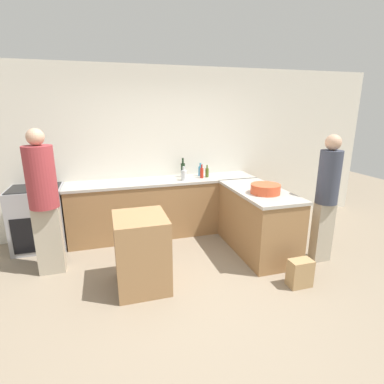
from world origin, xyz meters
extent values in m
plane|color=gray|center=(0.00, 0.00, 0.00)|extent=(14.00, 14.00, 0.00)
cube|color=silver|center=(0.00, 2.11, 1.35)|extent=(8.00, 0.06, 2.70)
cube|color=olive|center=(0.00, 1.78, 0.44)|extent=(3.02, 0.59, 0.89)
cube|color=#ADA89E|center=(0.00, 1.78, 0.91)|extent=(3.05, 0.62, 0.04)
cube|color=olive|center=(1.18, 0.79, 0.44)|extent=(0.66, 1.40, 0.89)
cube|color=#ADA89E|center=(1.18, 0.79, 0.91)|extent=(0.69, 1.43, 0.04)
cube|color=#99999E|center=(-1.90, 1.78, 0.46)|extent=(0.73, 0.59, 0.93)
cube|color=black|center=(-1.90, 1.49, 0.33)|extent=(0.62, 0.01, 0.52)
cube|color=black|center=(-1.90, 1.78, 0.93)|extent=(0.68, 0.54, 0.01)
cube|color=#997047|center=(-0.56, 0.32, 0.44)|extent=(0.59, 0.66, 0.88)
cylinder|color=#DB512D|center=(1.16, 0.60, 0.99)|extent=(0.40, 0.40, 0.13)
cylinder|color=black|center=(0.36, 1.91, 1.04)|extent=(0.07, 0.07, 0.23)
cylinder|color=black|center=(0.36, 1.91, 1.20)|extent=(0.03, 0.03, 0.09)
cylinder|color=#338CBF|center=(0.66, 1.90, 1.01)|extent=(0.07, 0.07, 0.16)
cylinder|color=#338CBF|center=(0.66, 1.90, 1.12)|extent=(0.03, 0.03, 0.06)
cylinder|color=silver|center=(0.30, 1.65, 1.01)|extent=(0.09, 0.09, 0.16)
cylinder|color=silver|center=(0.30, 1.65, 1.12)|extent=(0.04, 0.04, 0.06)
cylinder|color=red|center=(0.63, 1.73, 1.01)|extent=(0.06, 0.06, 0.16)
cylinder|color=red|center=(0.63, 1.73, 1.12)|extent=(0.03, 0.03, 0.06)
cylinder|color=#475B1E|center=(0.74, 1.77, 1.00)|extent=(0.06, 0.06, 0.15)
cylinder|color=#475B1E|center=(0.74, 1.77, 1.10)|extent=(0.03, 0.03, 0.06)
cube|color=#ADA38E|center=(-1.64, 0.98, 0.44)|extent=(0.31, 0.19, 0.88)
cylinder|color=#993338|center=(-1.64, 0.98, 1.25)|extent=(0.34, 0.34, 0.75)
sphere|color=tan|center=(-1.64, 0.98, 1.73)|extent=(0.20, 0.20, 0.20)
cube|color=#ADA38E|center=(1.88, 0.26, 0.42)|extent=(0.25, 0.15, 0.83)
cylinder|color=#383D4C|center=(1.88, 0.26, 1.18)|extent=(0.28, 0.28, 0.70)
sphere|color=tan|center=(1.88, 0.26, 1.63)|extent=(0.20, 0.20, 0.20)
cube|color=#A88456|center=(1.22, -0.21, 0.17)|extent=(0.27, 0.17, 0.33)
camera|label=1|loc=(-0.89, -2.86, 2.05)|focal=28.00mm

